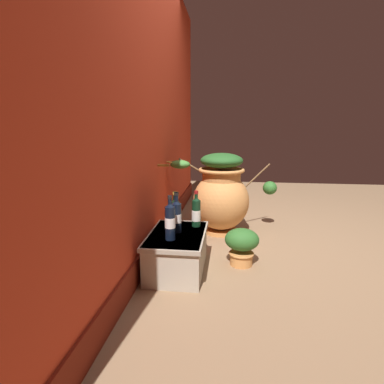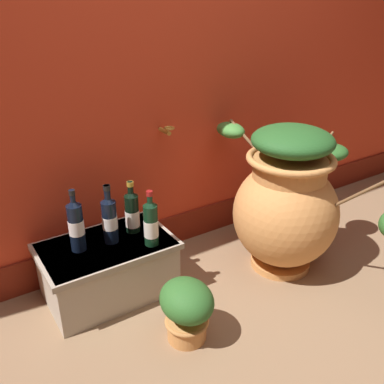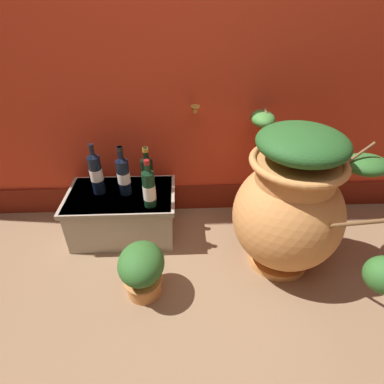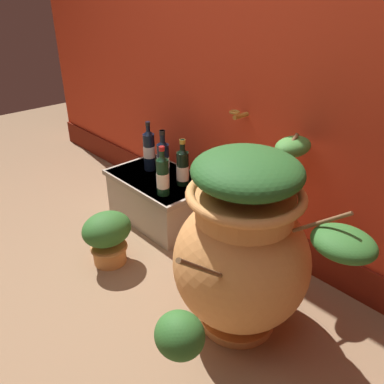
{
  "view_description": "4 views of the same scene",
  "coord_description": "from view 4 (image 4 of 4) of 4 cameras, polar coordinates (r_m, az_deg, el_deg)",
  "views": [
    {
      "loc": [
        -2.66,
        0.47,
        1.08
      ],
      "look_at": [
        0.0,
        0.8,
        0.51
      ],
      "focal_mm": 28.9,
      "sensor_mm": 36.0,
      "label": 1
    },
    {
      "loc": [
        -1.11,
        -0.88,
        1.42
      ],
      "look_at": [
        -0.09,
        0.69,
        0.54
      ],
      "focal_mm": 39.47,
      "sensor_mm": 36.0,
      "label": 2
    },
    {
      "loc": [
        -0.13,
        -0.69,
        1.33
      ],
      "look_at": [
        -0.07,
        0.71,
        0.39
      ],
      "focal_mm": 28.48,
      "sensor_mm": 36.0,
      "label": 3
    },
    {
      "loc": [
        1.27,
        -0.49,
        1.37
      ],
      "look_at": [
        -0.11,
        0.77,
        0.37
      ],
      "focal_mm": 37.1,
      "sensor_mm": 36.0,
      "label": 4
    }
  ],
  "objects": [
    {
      "name": "ground_plane",
      "position": [
        1.93,
        -15.74,
        -18.58
      ],
      "size": [
        7.0,
        7.0,
        0.0
      ],
      "primitive_type": "plane",
      "color": "#896B4C"
    },
    {
      "name": "back_wall",
      "position": [
        2.11,
        11.78,
        25.39
      ],
      "size": [
        4.4,
        0.33,
        2.6
      ],
      "color": "red",
      "rests_on": "ground_plane"
    },
    {
      "name": "terracotta_urn",
      "position": [
        1.64,
        7.34,
        -8.02
      ],
      "size": [
        0.78,
        1.09,
        0.82
      ],
      "color": "#D68E4C",
      "rests_on": "ground_plane"
    },
    {
      "name": "stone_ledge",
      "position": [
        2.52,
        -4.59,
        -0.59
      ],
      "size": [
        0.66,
        0.42,
        0.3
      ],
      "color": "#B2A893",
      "rests_on": "ground_plane"
    },
    {
      "name": "wine_bottle_left",
      "position": [
        2.32,
        -1.35,
        3.7
      ],
      "size": [
        0.07,
        0.07,
        0.28
      ],
      "color": "black",
      "rests_on": "stone_ledge"
    },
    {
      "name": "wine_bottle_middle",
      "position": [
        2.39,
        -4.17,
        4.87
      ],
      "size": [
        0.07,
        0.07,
        0.31
      ],
      "color": "black",
      "rests_on": "stone_ledge"
    },
    {
      "name": "wine_bottle_right",
      "position": [
        2.51,
        -6.19,
        6.17
      ],
      "size": [
        0.07,
        0.07,
        0.32
      ],
      "color": "black",
      "rests_on": "stone_ledge"
    },
    {
      "name": "wine_bottle_back",
      "position": [
        2.2,
        -4.24,
        2.47
      ],
      "size": [
        0.07,
        0.07,
        0.29
      ],
      "color": "black",
      "rests_on": "stone_ledge"
    },
    {
      "name": "potted_shrub",
      "position": [
        2.17,
        -12.04,
        -6.14
      ],
      "size": [
        0.23,
        0.27,
        0.3
      ],
      "color": "#D68E4C",
      "rests_on": "ground_plane"
    }
  ]
}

